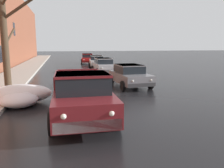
# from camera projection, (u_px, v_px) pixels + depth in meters

# --- Properties ---
(left_sidewalk_slab) EXTENTS (2.98, 80.00, 0.16)m
(left_sidewalk_slab) POSITION_uv_depth(u_px,v_px,m) (8.00, 81.00, 16.46)
(left_sidewalk_slab) COLOR #A8A399
(left_sidewalk_slab) RESTS_ON ground
(snow_bank_near_corner_left) EXTENTS (2.84, 1.46, 0.89)m
(snow_bank_near_corner_left) POSITION_uv_depth(u_px,v_px,m) (21.00, 94.00, 10.28)
(snow_bank_near_corner_left) COLOR white
(snow_bank_near_corner_left) RESTS_ON ground
(snow_bank_along_left_kerb) EXTENTS (1.79, 1.02, 0.70)m
(snow_bank_along_left_kerb) POSITION_uv_depth(u_px,v_px,m) (131.00, 69.00, 21.52)
(snow_bank_along_left_kerb) COLOR white
(snow_bank_along_left_kerb) RESTS_ON ground
(snow_bank_mid_block_left) EXTENTS (1.61, 1.49, 0.65)m
(snow_bank_mid_block_left) POSITION_uv_depth(u_px,v_px,m) (20.00, 100.00, 9.71)
(snow_bank_mid_block_left) COLOR white
(snow_bank_mid_block_left) RESTS_ON ground
(bare_tree_second_along_sidewalk) EXTENTS (1.67, 2.98, 6.48)m
(bare_tree_second_along_sidewalk) POSITION_uv_depth(u_px,v_px,m) (6.00, 33.00, 10.60)
(bare_tree_second_along_sidewalk) COLOR #423323
(bare_tree_second_along_sidewalk) RESTS_ON ground
(pickup_truck_maroon_approaching_near_lane) EXTENTS (2.31, 5.08, 1.76)m
(pickup_truck_maroon_approaching_near_lane) POSITION_uv_depth(u_px,v_px,m) (82.00, 95.00, 8.13)
(pickup_truck_maroon_approaching_near_lane) COLOR maroon
(pickup_truck_maroon_approaching_near_lane) RESTS_ON ground
(sedan_grey_parked_kerbside_close) EXTENTS (2.16, 3.99, 1.42)m
(sedan_grey_parked_kerbside_close) POSITION_uv_depth(u_px,v_px,m) (130.00, 75.00, 14.48)
(sedan_grey_parked_kerbside_close) COLOR slate
(sedan_grey_parked_kerbside_close) RESTS_ON ground
(sedan_silver_parked_kerbside_mid) EXTENTS (1.94, 4.44, 1.42)m
(sedan_silver_parked_kerbside_mid) POSITION_uv_depth(u_px,v_px,m) (104.00, 65.00, 21.67)
(sedan_silver_parked_kerbside_mid) COLOR #B7B7BC
(sedan_silver_parked_kerbside_mid) RESTS_ON ground
(sedan_white_parked_far_down_block) EXTENTS (2.12, 4.09, 1.42)m
(sedan_white_parked_far_down_block) POSITION_uv_depth(u_px,v_px,m) (97.00, 61.00, 27.15)
(sedan_white_parked_far_down_block) COLOR silver
(sedan_white_parked_far_down_block) RESTS_ON ground
(sedan_red_queued_behind_truck) EXTENTS (2.14, 4.50, 1.42)m
(sedan_red_queued_behind_truck) POSITION_uv_depth(u_px,v_px,m) (87.00, 58.00, 32.59)
(sedan_red_queued_behind_truck) COLOR red
(sedan_red_queued_behind_truck) RESTS_ON ground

